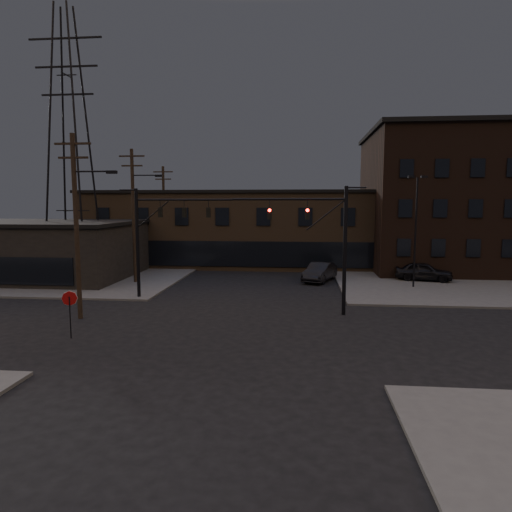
{
  "coord_description": "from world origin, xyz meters",
  "views": [
    {
      "loc": [
        3.8,
        -23.88,
        6.96
      ],
      "look_at": [
        0.86,
        5.75,
        3.5
      ],
      "focal_mm": 32.0,
      "sensor_mm": 36.0,
      "label": 1
    }
  ],
  "objects_px": {
    "traffic_signal_far": "(154,230)",
    "parked_car_lot_b": "(427,263)",
    "traffic_signal_near": "(326,236)",
    "stop_sign": "(70,303)",
    "car_crossing": "(320,272)",
    "parked_car_lot_a": "(424,271)"
  },
  "relations": [
    {
      "from": "traffic_signal_far",
      "to": "parked_car_lot_b",
      "type": "relative_size",
      "value": 1.67
    },
    {
      "from": "traffic_signal_near",
      "to": "stop_sign",
      "type": "bearing_deg",
      "value": -154.1
    },
    {
      "from": "traffic_signal_near",
      "to": "car_crossing",
      "type": "relative_size",
      "value": 1.58
    },
    {
      "from": "parked_car_lot_b",
      "to": "traffic_signal_near",
      "type": "bearing_deg",
      "value": 164.19
    },
    {
      "from": "parked_car_lot_a",
      "to": "parked_car_lot_b",
      "type": "height_order",
      "value": "parked_car_lot_a"
    },
    {
      "from": "traffic_signal_near",
      "to": "parked_car_lot_b",
      "type": "height_order",
      "value": "traffic_signal_near"
    },
    {
      "from": "traffic_signal_far",
      "to": "parked_car_lot_b",
      "type": "distance_m",
      "value": 28.45
    },
    {
      "from": "traffic_signal_far",
      "to": "car_crossing",
      "type": "distance_m",
      "value": 15.62
    },
    {
      "from": "parked_car_lot_a",
      "to": "parked_car_lot_b",
      "type": "relative_size",
      "value": 1.0
    },
    {
      "from": "traffic_signal_near",
      "to": "car_crossing",
      "type": "height_order",
      "value": "traffic_signal_near"
    },
    {
      "from": "parked_car_lot_b",
      "to": "stop_sign",
      "type": "bearing_deg",
      "value": 150.77
    },
    {
      "from": "parked_car_lot_a",
      "to": "car_crossing",
      "type": "xyz_separation_m",
      "value": [
        -9.14,
        -0.46,
        -0.13
      ]
    },
    {
      "from": "parked_car_lot_b",
      "to": "parked_car_lot_a",
      "type": "bearing_deg",
      "value": 177.69
    },
    {
      "from": "stop_sign",
      "to": "parked_car_lot_b",
      "type": "xyz_separation_m",
      "value": [
        24.61,
        25.73,
        -1.0
      ]
    },
    {
      "from": "stop_sign",
      "to": "traffic_signal_far",
      "type": "bearing_deg",
      "value": 82.68
    },
    {
      "from": "traffic_signal_near",
      "to": "parked_car_lot_b",
      "type": "bearing_deg",
      "value": 59.7
    },
    {
      "from": "parked_car_lot_a",
      "to": "car_crossing",
      "type": "height_order",
      "value": "parked_car_lot_a"
    },
    {
      "from": "traffic_signal_near",
      "to": "traffic_signal_far",
      "type": "relative_size",
      "value": 1.0
    },
    {
      "from": "parked_car_lot_b",
      "to": "car_crossing",
      "type": "distance_m",
      "value": 13.11
    },
    {
      "from": "car_crossing",
      "to": "traffic_signal_near",
      "type": "bearing_deg",
      "value": -70.17
    },
    {
      "from": "traffic_signal_far",
      "to": "parked_car_lot_a",
      "type": "xyz_separation_m",
      "value": [
        21.36,
        9.24,
        -4.04
      ]
    },
    {
      "from": "traffic_signal_near",
      "to": "traffic_signal_far",
      "type": "height_order",
      "value": "same"
    }
  ]
}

